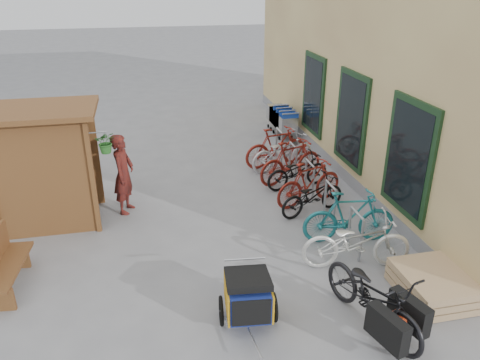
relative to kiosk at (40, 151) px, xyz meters
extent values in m
plane|color=gray|center=(3.28, -2.47, -1.55)|extent=(80.00, 80.00, 0.00)
cube|color=#DDC57F|center=(9.78, 2.03, 1.95)|extent=(6.00, 13.00, 7.00)
cube|color=gray|center=(6.86, 2.03, -1.40)|extent=(0.18, 13.00, 0.30)
cube|color=#163118|center=(6.75, -1.97, 0.05)|extent=(0.06, 1.50, 2.20)
cube|color=black|center=(6.72, -1.97, 0.05)|extent=(0.02, 1.25, 1.95)
cube|color=#163118|center=(6.75, 0.53, 0.05)|extent=(0.06, 1.50, 2.20)
cube|color=black|center=(6.72, 0.53, 0.05)|extent=(0.02, 1.25, 1.95)
cube|color=#163118|center=(6.75, 3.03, 0.05)|extent=(0.06, 1.50, 2.20)
cube|color=black|center=(6.72, 3.03, 0.05)|extent=(0.02, 1.25, 1.95)
cube|color=brown|center=(0.98, -0.62, -0.40)|extent=(0.09, 0.09, 2.30)
cube|color=brown|center=(-0.82, 0.68, -0.40)|extent=(0.09, 0.09, 2.30)
cube|color=brown|center=(0.98, 0.68, -0.40)|extent=(0.09, 0.09, 2.30)
cube|color=brown|center=(-0.79, 0.03, -0.40)|extent=(0.05, 1.30, 2.30)
cube|color=brown|center=(0.08, -0.59, -0.40)|extent=(1.80, 0.05, 2.30)
cube|color=brown|center=(0.08, 0.65, -0.40)|extent=(1.80, 0.05, 2.30)
cube|color=brown|center=(0.08, 0.03, 0.80)|extent=(2.15, 1.65, 0.10)
cube|color=brown|center=(-0.12, 0.03, -0.65)|extent=(1.30, 1.15, 0.04)
cube|color=brown|center=(-0.12, 0.03, -0.05)|extent=(1.30, 1.15, 0.04)
cylinder|color=#A5A8AD|center=(1.16, -0.62, 0.50)|extent=(0.36, 0.02, 0.02)
imported|color=#276322|center=(1.31, -0.62, 0.30)|extent=(0.38, 0.33, 0.42)
cylinder|color=#A5A8AD|center=(5.58, -2.72, -1.13)|extent=(0.05, 0.05, 0.84)
cylinder|color=#A5A8AD|center=(5.58, -2.22, -1.13)|extent=(0.05, 0.05, 0.84)
cylinder|color=#A5A8AD|center=(5.58, -2.47, -0.71)|extent=(0.05, 0.50, 0.05)
cylinder|color=#A5A8AD|center=(5.58, -1.52, -1.13)|extent=(0.05, 0.05, 0.84)
cylinder|color=#A5A8AD|center=(5.58, -1.02, -1.13)|extent=(0.05, 0.05, 0.84)
cylinder|color=#A5A8AD|center=(5.58, -1.27, -0.71)|extent=(0.05, 0.50, 0.05)
cylinder|color=#A5A8AD|center=(5.58, -0.32, -1.13)|extent=(0.05, 0.05, 0.84)
cylinder|color=#A5A8AD|center=(5.58, 0.18, -1.13)|extent=(0.05, 0.05, 0.84)
cylinder|color=#A5A8AD|center=(5.58, -0.07, -0.71)|extent=(0.05, 0.50, 0.05)
cylinder|color=#A5A8AD|center=(5.58, 0.88, -1.13)|extent=(0.05, 0.05, 0.84)
cylinder|color=#A5A8AD|center=(5.58, 1.38, -1.13)|extent=(0.05, 0.05, 0.84)
cylinder|color=#A5A8AD|center=(5.58, 1.13, -0.71)|extent=(0.05, 0.50, 0.05)
cylinder|color=#A5A8AD|center=(5.58, 2.08, -1.13)|extent=(0.05, 0.05, 0.84)
cylinder|color=#A5A8AD|center=(5.58, 2.58, -1.13)|extent=(0.05, 0.05, 0.84)
cylinder|color=#A5A8AD|center=(5.58, 2.33, -0.71)|extent=(0.05, 0.50, 0.05)
cube|color=tan|center=(6.28, -3.87, -1.48)|extent=(1.00, 1.20, 0.12)
cube|color=tan|center=(6.28, -3.87, -1.34)|extent=(1.00, 1.20, 0.12)
cube|color=tan|center=(6.28, -3.87, -1.20)|extent=(1.00, 1.20, 0.12)
cube|color=brown|center=(-0.32, -2.22, -1.15)|extent=(0.55, 1.48, 0.06)
cube|color=brown|center=(-0.32, -2.80, -1.36)|extent=(0.39, 0.09, 0.39)
cube|color=brown|center=(-0.32, -1.65, -1.36)|extent=(0.39, 0.09, 0.39)
cube|color=silver|center=(6.28, 3.94, -1.00)|extent=(0.50, 0.78, 0.48)
cube|color=#1B43B4|center=(6.28, 3.54, -0.68)|extent=(0.50, 0.04, 0.16)
cylinder|color=silver|center=(6.28, 3.52, -0.62)|extent=(0.53, 0.03, 0.03)
cylinder|color=black|center=(6.08, 3.62, -1.50)|extent=(0.04, 0.11, 0.11)
cube|color=silver|center=(6.28, 4.26, -1.00)|extent=(0.50, 0.78, 0.48)
cube|color=#1B43B4|center=(6.28, 3.86, -0.68)|extent=(0.50, 0.04, 0.16)
cylinder|color=silver|center=(6.28, 3.84, -0.62)|extent=(0.53, 0.03, 0.03)
cylinder|color=black|center=(6.08, 3.94, -1.50)|extent=(0.04, 0.11, 0.11)
cube|color=silver|center=(6.28, 4.58, -1.00)|extent=(0.50, 0.78, 0.48)
cube|color=#1B43B4|center=(6.28, 4.18, -0.68)|extent=(0.50, 0.04, 0.16)
cylinder|color=silver|center=(6.28, 4.16, -0.62)|extent=(0.53, 0.03, 0.03)
cylinder|color=black|center=(6.08, 4.26, -1.50)|extent=(0.04, 0.11, 0.11)
cube|color=silver|center=(6.28, 4.90, -1.00)|extent=(0.50, 0.78, 0.48)
cube|color=#1B43B4|center=(6.28, 4.50, -0.68)|extent=(0.50, 0.04, 0.16)
cylinder|color=silver|center=(6.28, 4.48, -0.62)|extent=(0.53, 0.03, 0.03)
cylinder|color=black|center=(6.08, 4.58, -1.50)|extent=(0.04, 0.11, 0.11)
cube|color=navy|center=(3.28, -3.81, -1.11)|extent=(0.66, 0.83, 0.45)
cube|color=orange|center=(2.97, -3.78, -1.11)|extent=(0.11, 0.77, 0.45)
cube|color=orange|center=(3.59, -3.84, -1.11)|extent=(0.11, 0.77, 0.45)
cube|color=black|center=(3.24, -4.21, -1.08)|extent=(0.54, 0.09, 0.41)
cube|color=black|center=(3.29, -3.76, -0.84)|extent=(0.71, 0.80, 0.22)
torus|color=black|center=(2.89, -3.77, -1.35)|extent=(0.10, 0.45, 0.45)
torus|color=black|center=(3.67, -3.85, -1.35)|extent=(0.10, 0.45, 0.45)
cylinder|color=#B7B7BC|center=(3.21, -4.46, -1.35)|extent=(0.10, 0.66, 0.03)
cylinder|color=#B7B7BC|center=(3.33, -3.39, -0.76)|extent=(0.62, 0.09, 0.03)
imported|color=black|center=(5.01, -4.27, -1.04)|extent=(1.18, 2.06, 1.02)
cube|color=black|center=(4.92, -4.87, -1.10)|extent=(0.35, 0.67, 0.45)
cube|color=black|center=(5.37, -4.63, -1.10)|extent=(0.35, 0.67, 0.45)
cube|color=red|center=(5.14, -4.75, -1.05)|extent=(0.16, 0.21, 0.12)
imported|color=maroon|center=(1.52, 0.14, -0.68)|extent=(0.60, 0.73, 1.73)
imported|color=silver|center=(5.42, -2.84, -1.06)|extent=(1.97, 0.94, 0.99)
imported|color=#1F767D|center=(5.64, -2.04, -1.02)|extent=(1.81, 0.73, 1.05)
imported|color=black|center=(5.38, -0.80, -1.14)|extent=(1.66, 0.99, 0.82)
imported|color=maroon|center=(5.47, -0.37, -1.04)|extent=(1.77, 0.98, 1.03)
imported|color=black|center=(5.50, 0.51, -1.13)|extent=(1.68, 0.87, 0.84)
imported|color=maroon|center=(5.44, 0.86, -1.01)|extent=(1.86, 1.05, 1.08)
imported|color=#B9B9BE|center=(5.48, 1.68, -1.07)|extent=(1.94, 1.14, 0.96)
imported|color=maroon|center=(5.38, 1.92, -1.02)|extent=(1.84, 0.84, 1.07)
camera|label=1|loc=(2.00, -9.16, 3.19)|focal=35.00mm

